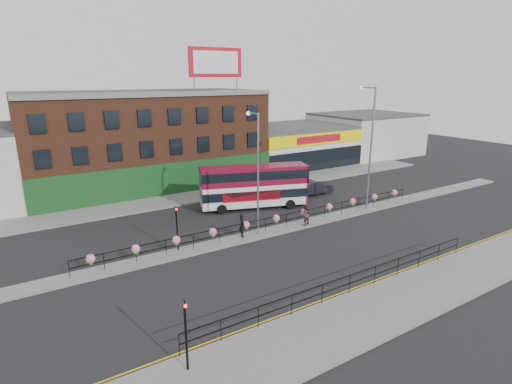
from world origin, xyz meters
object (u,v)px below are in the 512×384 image
car (312,187)px  pedestrian_a (242,225)px  pedestrian_b (305,214)px  double_decker_bus (255,182)px  lamp_column_west (256,164)px  lamp_column_east (369,138)px

car → pedestrian_a: (-11.97, -6.39, 0.30)m
pedestrian_b → pedestrian_a: bearing=-13.2°
car → pedestrian_b: pedestrian_b is taller
pedestrian_a → double_decker_bus: bearing=-26.5°
lamp_column_west → double_decker_bus: bearing=59.6°
double_decker_bus → lamp_column_west: bearing=-120.4°
car → lamp_column_west: 13.24m
pedestrian_b → lamp_column_west: lamp_column_west is taller
double_decker_bus → pedestrian_b: bearing=-82.0°
pedestrian_a → lamp_column_east: (12.93, 0.02, 5.52)m
car → lamp_column_west: bearing=120.1°
pedestrian_b → lamp_column_west: 6.23m
pedestrian_b → double_decker_bus: bearing=-90.0°
double_decker_bus → pedestrian_b: size_ratio=5.63×
car → pedestrian_a: size_ratio=2.53×
double_decker_bus → pedestrian_a: bearing=-128.8°
double_decker_bus → pedestrian_b: 6.53m
car → lamp_column_east: 8.68m
pedestrian_b → lamp_column_east: lamp_column_east is taller
pedestrian_b → lamp_column_west: (-4.21, 0.65, 4.55)m
pedestrian_a → lamp_column_west: size_ratio=0.20×
pedestrian_b → lamp_column_west: size_ratio=0.19×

